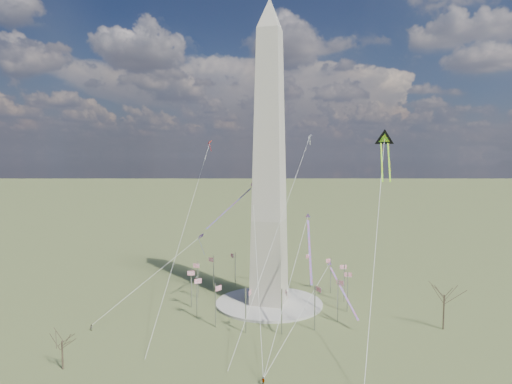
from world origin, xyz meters
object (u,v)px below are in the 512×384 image
(washington_monument, at_px, (269,162))
(person_west, at_px, (91,328))
(kite_delta_black, at_px, (384,142))
(tree_near, at_px, (444,293))

(washington_monument, height_order, person_west, washington_monument)
(washington_monument, bearing_deg, kite_delta_black, 12.72)
(person_west, xyz_separation_m, kite_delta_black, (79.43, 45.02, 53.78))
(person_west, height_order, kite_delta_black, kite_delta_black)
(tree_near, distance_m, kite_delta_black, 49.73)
(person_west, distance_m, kite_delta_black, 105.97)
(washington_monument, bearing_deg, person_west, -139.49)
(tree_near, distance_m, person_west, 102.06)
(washington_monument, xyz_separation_m, kite_delta_black, (36.33, 8.20, 6.71))
(washington_monument, distance_m, person_west, 73.69)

